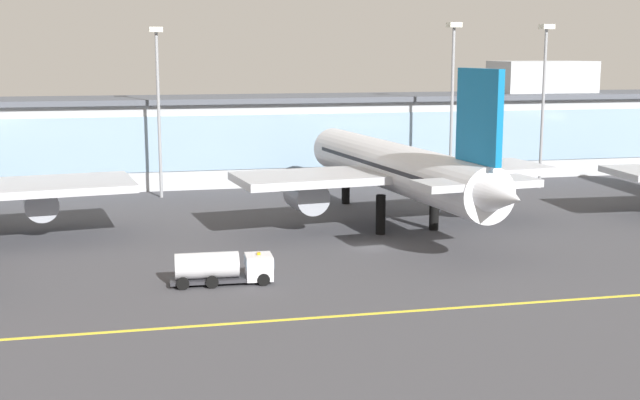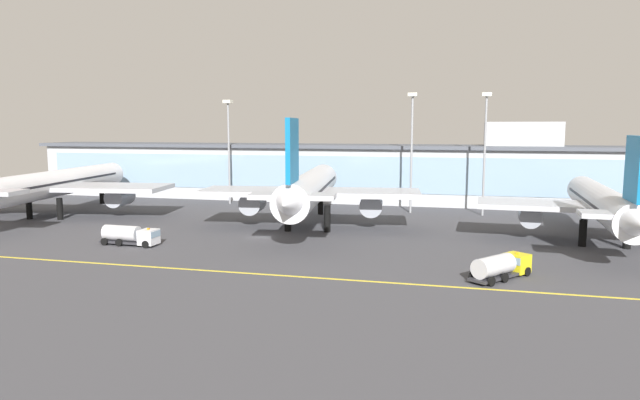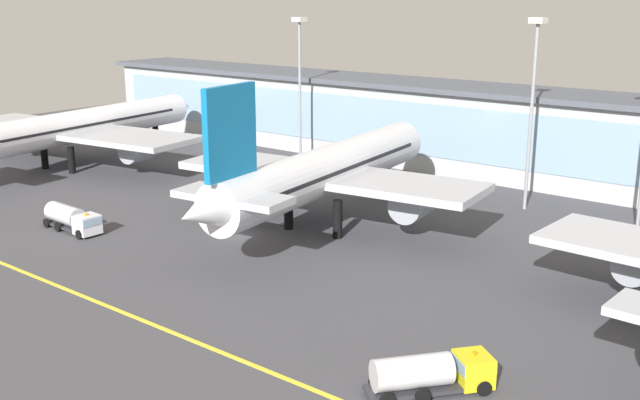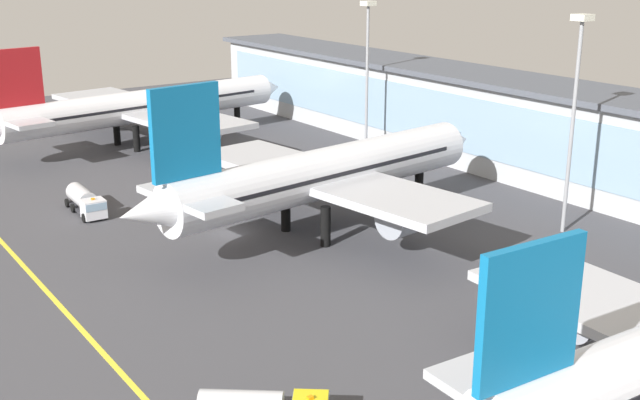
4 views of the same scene
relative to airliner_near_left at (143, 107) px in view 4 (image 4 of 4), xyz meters
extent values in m
plane|color=#424247|center=(46.28, -9.58, -6.33)|extent=(205.24, 205.24, 0.00)
cube|color=yellow|center=(46.28, -31.58, -6.32)|extent=(164.19, 0.50, 0.01)
cube|color=#ADB2B7|center=(46.28, 37.23, -0.02)|extent=(146.60, 12.00, 12.61)
cube|color=#84A3BC|center=(46.28, 31.18, 0.61)|extent=(140.74, 0.20, 8.07)
cube|color=#4C515B|center=(46.28, 37.23, 6.69)|extent=(149.60, 14.00, 0.80)
cylinder|color=black|center=(-2.61, -3.79, -4.26)|extent=(1.10, 1.10, 4.15)
cylinder|color=black|center=(3.55, -2.93, -4.26)|extent=(1.10, 1.10, 4.15)
cylinder|color=black|center=(-2.61, 18.82, -4.26)|extent=(1.10, 1.10, 4.15)
cylinder|color=silver|center=(-0.07, 0.50, 0.15)|extent=(11.83, 48.94, 5.18)
cone|color=silver|center=(-3.63, 26.15, 0.15)|extent=(5.52, 5.30, 4.92)
cube|color=#84A3BC|center=(-3.15, 22.68, 1.06)|extent=(4.35, 4.13, 1.55)
cube|color=black|center=(-0.07, 0.50, 0.54)|extent=(10.81, 41.23, 0.41)
cube|color=#B7BAC1|center=(-0.07, 0.50, -0.50)|extent=(45.71, 17.70, 0.83)
cylinder|color=#999EA8|center=(-12.66, 0.52, -2.54)|extent=(4.46, 6.77, 3.63)
cylinder|color=#999EA8|center=(12.04, 3.95, -2.54)|extent=(4.46, 6.77, 3.63)
cube|color=red|center=(2.88, -20.72, 6.89)|extent=(1.82, 8.77, 8.29)
cube|color=#B7BAC1|center=(2.88, -20.72, 0.93)|extent=(14.85, 7.26, 0.66)
cylinder|color=black|center=(49.14, -3.83, -4.09)|extent=(1.10, 1.10, 4.48)
cylinder|color=black|center=(55.81, -2.97, -4.09)|extent=(1.10, 1.10, 4.48)
cylinder|color=black|center=(50.04, 15.50, -4.09)|extent=(1.10, 1.10, 4.48)
cylinder|color=silver|center=(52.05, -0.11, 0.67)|extent=(10.84, 41.82, 5.60)
cone|color=silver|center=(49.19, 22.10, 0.67)|extent=(5.92, 5.67, 5.32)
cone|color=silver|center=(54.95, -22.61, 1.09)|extent=(5.50, 6.71, 4.76)
cube|color=#84A3BC|center=(49.62, 18.79, 1.65)|extent=(4.66, 4.42, 1.68)
cube|color=black|center=(52.05, -0.11, 1.09)|extent=(10.05, 35.25, 0.45)
cube|color=#B7BAC1|center=(52.05, -0.11, -0.03)|extent=(38.62, 14.67, 0.90)
cylinder|color=#999EA8|center=(41.40, 0.02, -2.24)|extent=(4.57, 5.84, 3.92)
cylinder|color=#999EA8|center=(62.32, 2.71, -2.24)|extent=(4.57, 5.84, 3.92)
cube|color=#0F6BA8|center=(54.38, -18.20, 7.94)|extent=(1.62, 7.48, 8.95)
cube|color=#B7BAC1|center=(54.38, -18.20, 1.51)|extent=(12.53, 6.06, 0.72)
cylinder|color=black|center=(95.02, -4.95, -4.36)|extent=(1.10, 1.10, 3.94)
cylinder|color=#999EA8|center=(88.09, -0.08, -2.73)|extent=(3.66, 5.27, 3.45)
cube|color=#0F6BA8|center=(97.38, -19.27, 6.23)|extent=(0.89, 7.12, 7.88)
cylinder|color=black|center=(33.16, -19.20, -5.78)|extent=(1.11, 0.34, 1.10)
cylinder|color=black|center=(33.07, -21.80, -5.78)|extent=(1.11, 0.34, 1.10)
cylinder|color=black|center=(28.66, -19.04, -5.78)|extent=(1.11, 0.34, 1.10)
cylinder|color=black|center=(28.57, -21.64, -5.78)|extent=(1.11, 0.34, 1.10)
cylinder|color=black|center=(26.15, -18.95, -5.78)|extent=(1.11, 0.34, 1.10)
cylinder|color=black|center=(26.05, -21.55, -5.78)|extent=(1.11, 0.34, 1.10)
cube|color=#2D2D33|center=(28.80, -20.35, -5.88)|extent=(7.64, 2.61, 0.30)
cube|color=silver|center=(32.85, -20.49, -4.93)|extent=(2.43, 2.68, 2.20)
cube|color=#84A3BC|center=(32.85, -20.49, -4.44)|extent=(2.52, 2.58, 0.88)
cylinder|color=silver|center=(28.26, -20.33, -4.58)|extent=(5.66, 2.50, 2.30)
cube|color=orange|center=(32.85, -20.49, -3.71)|extent=(0.30, 0.40, 0.20)
cube|color=orange|center=(84.08, -24.19, -3.71)|extent=(0.30, 0.40, 0.20)
cylinder|color=gray|center=(25.95, 25.86, 5.09)|extent=(0.44, 0.44, 22.83)
cube|color=silver|center=(25.95, 25.86, 16.85)|extent=(1.80, 1.80, 0.70)
cylinder|color=gray|center=(67.46, 21.95, 5.47)|extent=(0.44, 0.44, 23.60)
cube|color=silver|center=(67.46, 21.95, 17.62)|extent=(1.80, 1.80, 0.70)
camera|label=1|loc=(22.32, -92.53, 14.11)|focal=47.16mm
camera|label=2|loc=(77.27, -93.68, 11.17)|focal=31.66mm
camera|label=3|loc=(105.87, -68.80, 20.65)|focal=42.49mm
camera|label=4|loc=(122.46, -50.13, 24.33)|focal=45.01mm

